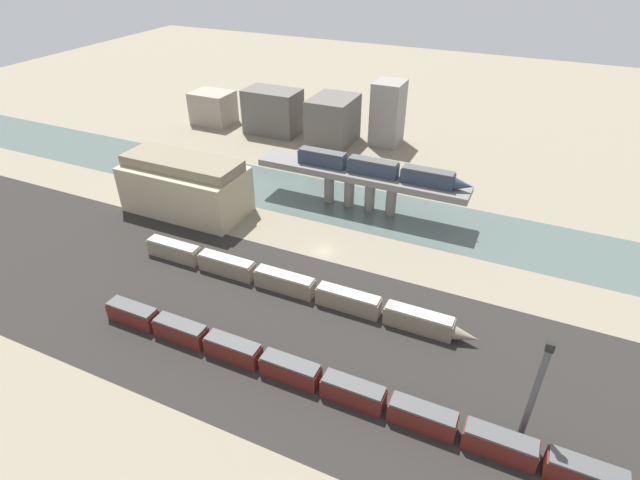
{
  "coord_description": "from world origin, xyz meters",
  "views": [
    {
      "loc": [
        35.03,
        -78.26,
        57.71
      ],
      "look_at": [
        0.0,
        -1.68,
        3.68
      ],
      "focal_mm": 28.0,
      "sensor_mm": 36.0,
      "label": 1
    }
  ],
  "objects_px": {
    "train_yard_mid": "(291,284)",
    "warehouse_building": "(186,186)",
    "train_yard_near": "(329,383)",
    "signal_tower": "(535,392)",
    "train_on_bridge": "(379,168)"
  },
  "relations": [
    {
      "from": "train_yard_mid",
      "to": "warehouse_building",
      "type": "height_order",
      "value": "warehouse_building"
    },
    {
      "from": "train_yard_near",
      "to": "warehouse_building",
      "type": "xyz_separation_m",
      "value": [
        -51.83,
        35.82,
        4.59
      ]
    },
    {
      "from": "train_yard_mid",
      "to": "signal_tower",
      "type": "bearing_deg",
      "value": -18.71
    },
    {
      "from": "warehouse_building",
      "to": "signal_tower",
      "type": "bearing_deg",
      "value": -22.1
    },
    {
      "from": "signal_tower",
      "to": "train_on_bridge",
      "type": "bearing_deg",
      "value": 127.09
    },
    {
      "from": "train_yard_near",
      "to": "train_yard_mid",
      "type": "bearing_deg",
      "value": 130.39
    },
    {
      "from": "train_yard_near",
      "to": "signal_tower",
      "type": "xyz_separation_m",
      "value": [
        26.18,
        4.14,
        6.56
      ]
    },
    {
      "from": "train_yard_mid",
      "to": "warehouse_building",
      "type": "relative_size",
      "value": 2.35
    },
    {
      "from": "train_on_bridge",
      "to": "train_yard_near",
      "type": "height_order",
      "value": "train_on_bridge"
    },
    {
      "from": "train_yard_mid",
      "to": "warehouse_building",
      "type": "xyz_separation_m",
      "value": [
        -36.28,
        17.54,
        4.49
      ]
    },
    {
      "from": "train_yard_mid",
      "to": "train_on_bridge",
      "type": "bearing_deg",
      "value": 83.13
    },
    {
      "from": "train_yard_near",
      "to": "warehouse_building",
      "type": "height_order",
      "value": "warehouse_building"
    },
    {
      "from": "warehouse_building",
      "to": "signal_tower",
      "type": "xyz_separation_m",
      "value": [
        78.01,
        -31.67,
        1.97
      ]
    },
    {
      "from": "train_yard_near",
      "to": "signal_tower",
      "type": "bearing_deg",
      "value": 8.99
    },
    {
      "from": "train_yard_mid",
      "to": "warehouse_building",
      "type": "distance_m",
      "value": 40.55
    }
  ]
}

